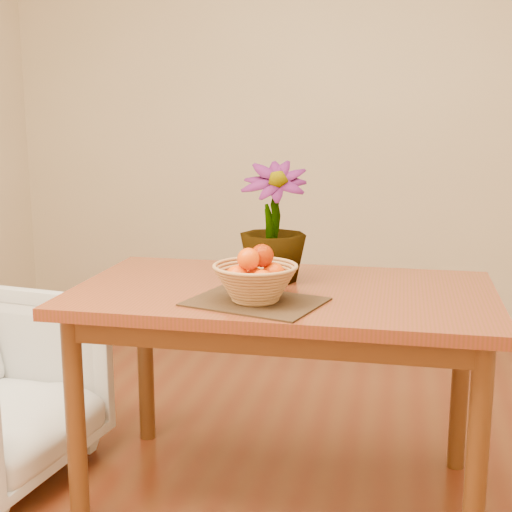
# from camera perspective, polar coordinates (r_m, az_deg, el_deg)

# --- Properties ---
(wall_back) EXTENTS (4.00, 0.02, 2.70)m
(wall_back) POSITION_cam_1_polar(r_m,az_deg,el_deg) (4.26, 6.67, 11.68)
(wall_back) COLOR beige
(wall_back) RESTS_ON floor
(table) EXTENTS (1.40, 0.80, 0.75)m
(table) POSITION_cam_1_polar(r_m,az_deg,el_deg) (2.42, 2.18, -4.62)
(table) COLOR maroon
(table) RESTS_ON floor
(placemat) EXTENTS (0.46, 0.40, 0.01)m
(placemat) POSITION_cam_1_polar(r_m,az_deg,el_deg) (2.22, -0.05, -3.68)
(placemat) COLOR #3B2515
(placemat) RESTS_ON table
(wicker_basket) EXTENTS (0.26, 0.26, 0.11)m
(wicker_basket) POSITION_cam_1_polar(r_m,az_deg,el_deg) (2.20, -0.05, -2.27)
(wicker_basket) COLOR #B07E49
(wicker_basket) RESTS_ON placemat
(orange_pile) EXTENTS (0.17, 0.17, 0.13)m
(orange_pile) POSITION_cam_1_polar(r_m,az_deg,el_deg) (2.20, 0.04, -0.97)
(orange_pile) COLOR #FA5504
(orange_pile) RESTS_ON wicker_basket
(potted_plant) EXTENTS (0.26, 0.26, 0.42)m
(potted_plant) POSITION_cam_1_polar(r_m,az_deg,el_deg) (2.46, 1.37, 2.71)
(potted_plant) COLOR #174915
(potted_plant) RESTS_ON table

